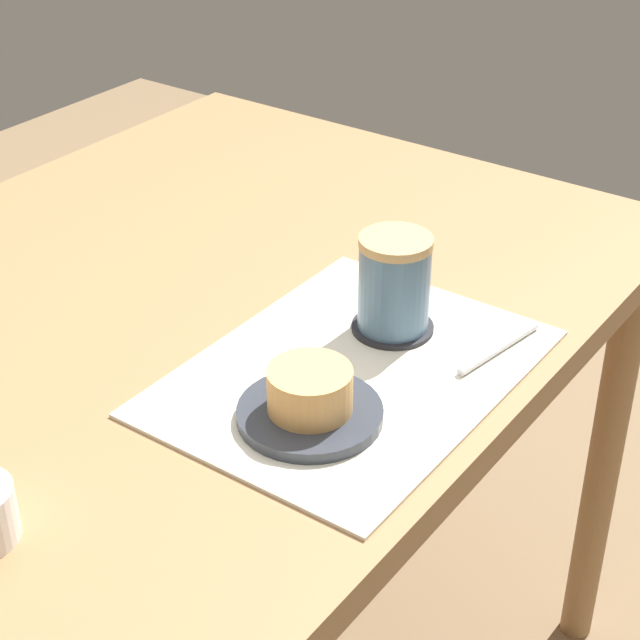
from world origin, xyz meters
TOP-DOWN VIEW (x-y plane):
  - dining_table at (0.00, 0.00)m, footprint 1.24×0.84m
  - placemat at (0.05, -0.25)m, footprint 0.40×0.30m
  - pastry_plate at (-0.04, -0.26)m, footprint 0.14×0.14m
  - pastry at (-0.04, -0.26)m, footprint 0.08×0.08m
  - coffee_coaster at (0.14, -0.24)m, footprint 0.09×0.09m
  - coffee_mug at (0.14, -0.24)m, footprint 0.11×0.08m
  - teaspoon at (0.17, -0.36)m, footprint 0.13×0.03m

SIDE VIEW (x-z plane):
  - dining_table at x=0.00m, z-range 0.30..1.05m
  - placemat at x=0.05m, z-range 0.75..0.76m
  - coffee_coaster at x=0.14m, z-range 0.76..0.76m
  - teaspoon at x=0.17m, z-range 0.76..0.77m
  - pastry_plate at x=-0.04m, z-range 0.76..0.77m
  - pastry at x=-0.04m, z-range 0.77..0.81m
  - coffee_mug at x=0.14m, z-range 0.76..0.87m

